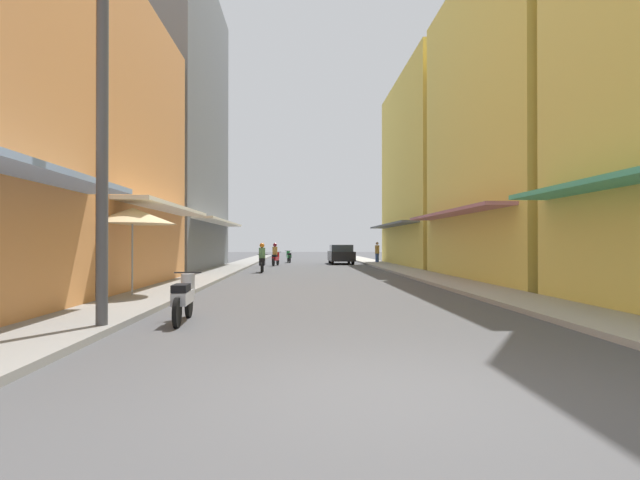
% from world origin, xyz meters
% --- Properties ---
extents(ground_plane, '(120.59, 120.59, 0.00)m').
position_xyz_m(ground_plane, '(0.00, 23.41, 0.00)').
color(ground_plane, '#4C4C4F').
extents(sidewalk_left, '(1.87, 62.82, 0.12)m').
position_xyz_m(sidewalk_left, '(-5.00, 23.41, 0.06)').
color(sidewalk_left, gray).
rests_on(sidewalk_left, ground).
extents(sidewalk_right, '(1.87, 62.82, 0.12)m').
position_xyz_m(sidewalk_right, '(5.00, 23.41, 0.06)').
color(sidewalk_right, '#ADA89E').
rests_on(sidewalk_right, ground).
extents(building_left_mid, '(7.05, 9.08, 9.76)m').
position_xyz_m(building_left_mid, '(-8.93, 12.36, 4.88)').
color(building_left_mid, '#D88C4C').
rests_on(building_left_mid, ground).
extents(building_left_far, '(7.05, 12.90, 17.02)m').
position_xyz_m(building_left_far, '(-8.93, 23.87, 8.50)').
color(building_left_far, slate).
rests_on(building_left_far, ground).
extents(building_right_mid, '(7.05, 11.27, 12.84)m').
position_xyz_m(building_right_mid, '(8.93, 14.78, 6.41)').
color(building_right_mid, '#EFD159').
rests_on(building_right_mid, ground).
extents(building_right_far, '(7.05, 13.08, 12.87)m').
position_xyz_m(building_right_far, '(8.93, 27.76, 6.43)').
color(building_right_far, '#EFD159').
rests_on(building_right_far, ground).
extents(motorbike_black, '(0.55, 1.81, 1.58)m').
position_xyz_m(motorbike_black, '(-2.80, 21.12, 0.70)').
color(motorbike_black, black).
rests_on(motorbike_black, ground).
extents(motorbike_red, '(0.61, 1.79, 1.58)m').
position_xyz_m(motorbike_red, '(-2.45, 28.74, 0.70)').
color(motorbike_red, black).
rests_on(motorbike_red, ground).
extents(motorbike_green, '(0.56, 1.80, 0.96)m').
position_xyz_m(motorbike_green, '(-1.64, 34.44, 0.50)').
color(motorbike_green, black).
rests_on(motorbike_green, ground).
extents(motorbike_silver, '(0.55, 1.81, 0.96)m').
position_xyz_m(motorbike_silver, '(-3.12, 4.71, 0.50)').
color(motorbike_silver, black).
rests_on(motorbike_silver, ground).
extents(parked_car, '(1.80, 4.12, 1.45)m').
position_xyz_m(parked_car, '(2.36, 31.67, 0.74)').
color(parked_car, black).
rests_on(parked_car, ground).
extents(pedestrian_midway, '(0.34, 0.34, 1.66)m').
position_xyz_m(pedestrian_midway, '(5.22, 32.33, 0.83)').
color(pedestrian_midway, '#334C8C').
rests_on(pedestrian_midway, ground).
extents(vendor_umbrella, '(2.36, 2.36, 2.54)m').
position_xyz_m(vendor_umbrella, '(-5.48, 8.74, 2.32)').
color(vendor_umbrella, '#99999E').
rests_on(vendor_umbrella, ground).
extents(utility_pole, '(0.20, 1.20, 7.54)m').
position_xyz_m(utility_pole, '(-4.31, 3.70, 3.85)').
color(utility_pole, '#4C4C4F').
rests_on(utility_pole, ground).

